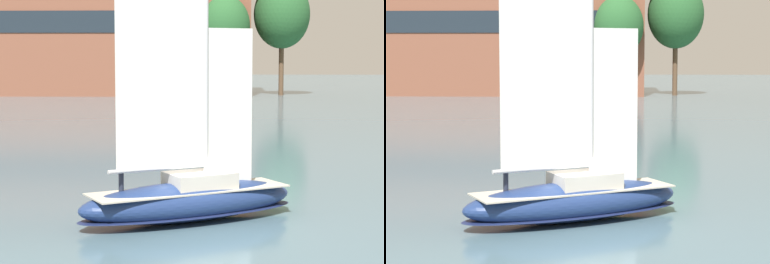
% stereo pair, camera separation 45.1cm
% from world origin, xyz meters
% --- Properties ---
extents(ground_plane, '(400.00, 400.00, 0.00)m').
position_xyz_m(ground_plane, '(0.00, 0.00, 0.00)').
color(ground_plane, slate).
extents(waterfront_building, '(47.09, 17.29, 21.19)m').
position_xyz_m(waterfront_building, '(-16.93, 91.33, 10.63)').
color(waterfront_building, brown).
rests_on(waterfront_building, ground).
extents(tree_shore_left, '(8.69, 8.69, 17.88)m').
position_xyz_m(tree_shore_left, '(10.96, 88.22, 12.51)').
color(tree_shore_left, brown).
rests_on(tree_shore_left, ground).
extents(tree_shore_right, '(7.28, 7.28, 14.99)m').
position_xyz_m(tree_shore_right, '(2.17, 81.84, 10.49)').
color(tree_shore_right, brown).
rests_on(tree_shore_right, ground).
extents(sailboat_main, '(9.39, 6.81, 12.78)m').
position_xyz_m(sailboat_main, '(0.01, 0.01, 1.02)').
color(sailboat_main, navy).
rests_on(sailboat_main, ground).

